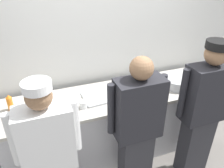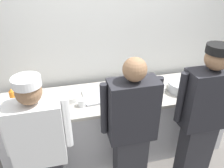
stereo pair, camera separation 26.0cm
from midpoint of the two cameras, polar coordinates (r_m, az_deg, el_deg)
The scene contains 15 objects.
wall_back at distance 3.02m, azimuth 1.95°, elevation 8.54°, with size 4.48×0.10×2.61m.
prep_counter at distance 3.03m, azimuth 4.18°, elevation -10.04°, with size 2.86×0.73×0.92m.
chef_near_left at distance 2.16m, azimuth -14.26°, elevation -16.37°, with size 0.59×0.24×1.61m.
chef_center at distance 2.30m, azimuth 8.28°, elevation -11.65°, with size 0.61×0.24×1.66m.
chef_far_right at distance 2.61m, azimuth 24.78°, elevation -7.75°, with size 0.62×0.24×1.71m.
plate_stack_front at distance 2.89m, azimuth 13.89°, elevation -1.16°, with size 0.22×0.22×0.07m.
plate_stack_rear at distance 2.65m, azimuth -7.49°, elevation -3.41°, with size 0.20×0.20×0.07m.
mixing_bowl_steel at distance 2.98m, azimuth 19.85°, elevation -0.66°, with size 0.35×0.35×0.12m, color #B7BABF.
sheet_tray at distance 2.72m, azimuth 0.74°, elevation -2.88°, with size 0.50×0.35×0.02m, color #B7BABF.
squeeze_bottle_primary at distance 2.73m, azimuth -21.60°, elevation -3.04°, with size 0.06×0.06×0.19m.
ramekin_green_sauce at distance 2.75m, azimuth -16.97°, elevation -3.68°, with size 0.10×0.10×0.04m.
ramekin_orange_sauce at distance 2.88m, azimuth 9.42°, elevation -1.06°, with size 0.11×0.11×0.04m.
ramekin_red_sauce at distance 2.61m, azimuth -15.47°, elevation -5.11°, with size 0.08×0.08×0.05m.
deli_cup at distance 2.53m, azimuth -4.81°, elevation -4.85°, with size 0.09×0.09×0.08m, color white.
chefs_knife at distance 3.28m, azimuth 22.73°, elevation 0.59°, with size 0.28×0.03×0.02m.
Camera 2 is at (-0.63, -1.87, 2.37)m, focal length 35.86 mm.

